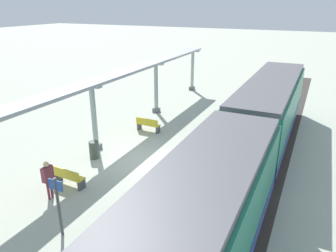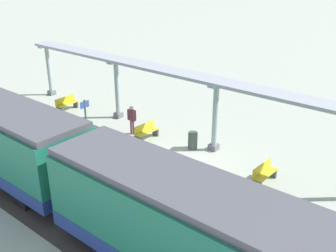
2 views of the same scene
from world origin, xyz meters
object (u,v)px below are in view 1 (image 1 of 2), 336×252
(canopy_pillar_third, at_px, (94,118))
(bench_far_end, at_px, (68,177))
(train_near_carriage, at_px, (269,109))
(canopy_pillar_second, at_px, (156,88))
(platform_info_sign, at_px, (58,202))
(canopy_pillar_nearest, at_px, (192,70))
(passenger_by_the_benches, at_px, (48,176))
(bench_near_end, at_px, (148,125))
(trash_bin, at_px, (94,150))
(train_far_carriage, at_px, (185,251))

(canopy_pillar_third, bearing_deg, bench_far_end, 109.12)
(train_near_carriage, xyz_separation_m, canopy_pillar_second, (7.99, -1.61, -0.03))
(train_near_carriage, distance_m, canopy_pillar_third, 9.63)
(bench_far_end, bearing_deg, platform_info_sign, 127.96)
(canopy_pillar_nearest, height_order, passenger_by_the_benches, canopy_pillar_nearest)
(bench_near_end, distance_m, passenger_by_the_benches, 8.02)
(canopy_pillar_nearest, bearing_deg, trash_bin, 92.19)
(train_far_carriage, xyz_separation_m, platform_info_sign, (4.80, -0.79, -0.50))
(platform_info_sign, bearing_deg, passenger_by_the_benches, -36.84)
(canopy_pillar_nearest, bearing_deg, passenger_by_the_benches, 93.76)
(bench_far_end, xyz_separation_m, trash_bin, (0.66, -2.63, 0.01))
(platform_info_sign, bearing_deg, train_far_carriage, 170.69)
(train_far_carriage, height_order, bench_near_end, train_far_carriage)
(bench_near_end, distance_m, bench_far_end, 6.97)
(canopy_pillar_nearest, distance_m, trash_bin, 14.97)
(train_far_carriage, distance_m, canopy_pillar_third, 10.52)
(canopy_pillar_nearest, xyz_separation_m, platform_info_sign, (-3.19, 20.04, -0.47))
(train_near_carriage, height_order, trash_bin, train_near_carriage)
(bench_near_end, bearing_deg, train_far_carriage, 123.19)
(trash_bin, bearing_deg, train_near_carriage, -139.70)
(canopy_pillar_third, bearing_deg, train_far_carriage, 139.41)
(train_far_carriage, height_order, canopy_pillar_second, canopy_pillar_second)
(bench_near_end, bearing_deg, passenger_by_the_benches, 89.60)
(train_near_carriage, relative_size, canopy_pillar_second, 3.29)
(train_far_carriage, relative_size, passenger_by_the_benches, 7.09)
(bench_near_end, xyz_separation_m, platform_info_sign, (-1.91, 9.48, 0.89))
(bench_near_end, bearing_deg, bench_far_end, 89.62)
(train_near_carriage, height_order, train_far_carriage, same)
(train_near_carriage, bearing_deg, bench_near_end, 16.26)
(canopy_pillar_second, height_order, bench_near_end, canopy_pillar_second)
(canopy_pillar_nearest, bearing_deg, bench_far_end, 94.01)
(train_far_carriage, distance_m, canopy_pillar_nearest, 22.31)
(platform_info_sign, xyz_separation_m, passenger_by_the_benches, (1.97, -1.47, -0.30))
(train_near_carriage, relative_size, trash_bin, 12.84)
(train_near_carriage, xyz_separation_m, bench_near_end, (6.71, 1.96, -1.38))
(canopy_pillar_second, bearing_deg, canopy_pillar_nearest, -90.00)
(canopy_pillar_nearest, xyz_separation_m, trash_bin, (-0.57, 14.90, -1.34))
(canopy_pillar_second, bearing_deg, train_near_carriage, 168.64)
(train_far_carriage, height_order, platform_info_sign, train_far_carriage)
(bench_far_end, bearing_deg, train_far_carriage, 153.98)
(train_far_carriage, xyz_separation_m, trash_bin, (7.42, -5.93, -1.37))
(bench_far_end, height_order, trash_bin, trash_bin)
(train_far_carriage, bearing_deg, canopy_pillar_third, -40.59)
(trash_bin, height_order, passenger_by_the_benches, passenger_by_the_benches)
(canopy_pillar_third, relative_size, passenger_by_the_benches, 2.16)
(bench_near_end, height_order, bench_far_end, same)
(bench_near_end, bearing_deg, canopy_pillar_nearest, -83.12)
(canopy_pillar_nearest, xyz_separation_m, canopy_pillar_second, (0.00, 7.00, 0.00))
(canopy_pillar_second, bearing_deg, canopy_pillar_third, 90.00)
(train_far_carriage, bearing_deg, trash_bin, -38.63)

